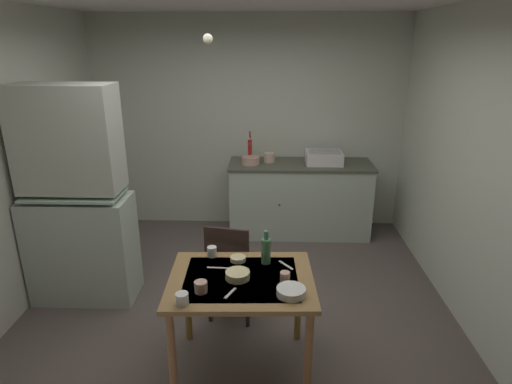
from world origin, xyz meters
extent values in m
plane|color=#584C49|center=(0.00, 0.00, 0.00)|extent=(5.30, 5.30, 0.00)
cube|color=beige|center=(0.00, 2.20, 1.34)|extent=(4.03, 0.10, 2.68)
cube|color=beige|center=(2.01, 0.00, 1.34)|extent=(0.10, 4.40, 2.68)
cube|color=#AEBEAE|center=(-1.47, 0.29, 0.51)|extent=(0.94, 0.46, 1.01)
cube|color=#B5BBAC|center=(-1.47, 0.29, 1.56)|extent=(0.87, 0.39, 0.93)
cube|color=#A1C0AA|center=(-1.47, 0.26, 1.05)|extent=(0.85, 0.42, 0.02)
cube|color=#AEBEAE|center=(0.66, 1.83, 0.45)|extent=(1.73, 0.60, 0.90)
cube|color=#4D5041|center=(0.66, 1.83, 0.91)|extent=(1.76, 0.63, 0.03)
sphere|color=#2D2823|center=(0.40, 1.52, 0.49)|extent=(0.02, 0.02, 0.02)
cube|color=white|center=(0.94, 1.83, 1.00)|extent=(0.44, 0.34, 0.15)
cube|color=black|center=(0.94, 1.83, 1.07)|extent=(0.38, 0.28, 0.01)
cylinder|color=#B21E19|center=(0.03, 1.88, 1.07)|extent=(0.05, 0.05, 0.28)
cylinder|color=#B21E19|center=(0.03, 1.81, 1.17)|extent=(0.03, 0.12, 0.03)
cylinder|color=red|center=(0.03, 1.94, 1.26)|extent=(0.02, 0.16, 0.12)
cylinder|color=tan|center=(0.05, 1.78, 0.97)|extent=(0.22, 0.22, 0.09)
cylinder|color=beige|center=(0.28, 1.88, 0.99)|extent=(0.14, 0.14, 0.12)
cube|color=olive|center=(0.09, -0.65, 0.76)|extent=(1.05, 0.83, 0.04)
cube|color=white|center=(0.09, -0.65, 0.77)|extent=(0.82, 0.65, 0.00)
cylinder|color=#9A6A47|center=(-0.35, -1.00, 0.37)|extent=(0.06, 0.06, 0.74)
cylinder|color=#986A41|center=(0.55, -0.97, 0.37)|extent=(0.06, 0.06, 0.74)
cylinder|color=olive|center=(-0.38, -0.33, 0.37)|extent=(0.06, 0.06, 0.74)
cylinder|color=olive|center=(0.53, -0.29, 0.37)|extent=(0.06, 0.06, 0.74)
cube|color=#2E2021|center=(-0.03, 0.05, 0.42)|extent=(0.47, 0.47, 0.03)
cube|color=#322420|center=(-0.07, -0.13, 0.68)|extent=(0.38, 0.10, 0.49)
cylinder|color=#2E2021|center=(0.17, 0.18, 0.20)|extent=(0.04, 0.04, 0.41)
cylinder|color=#2E2021|center=(-0.16, 0.25, 0.20)|extent=(0.04, 0.04, 0.41)
cylinder|color=#2E2021|center=(0.10, -0.15, 0.20)|extent=(0.04, 0.04, 0.41)
cylinder|color=#2E2021|center=(-0.23, -0.08, 0.20)|extent=(0.04, 0.04, 0.41)
cylinder|color=beige|center=(0.05, -0.39, 0.79)|extent=(0.12, 0.12, 0.03)
cylinder|color=beige|center=(0.06, -0.65, 0.80)|extent=(0.17, 0.17, 0.05)
cylinder|color=white|center=(0.43, -0.85, 0.80)|extent=(0.19, 0.19, 0.05)
cylinder|color=tan|center=(-0.17, -0.83, 0.81)|extent=(0.09, 0.09, 0.08)
cylinder|color=white|center=(-0.16, -0.33, 0.81)|extent=(0.07, 0.07, 0.08)
cylinder|color=white|center=(-0.27, -0.98, 0.81)|extent=(0.08, 0.08, 0.08)
cylinder|color=tan|center=(0.39, -0.69, 0.81)|extent=(0.07, 0.07, 0.08)
cylinder|color=#4C7F56|center=(0.26, -0.42, 0.87)|extent=(0.07, 0.07, 0.19)
cylinder|color=#4C7F56|center=(0.26, -0.42, 1.00)|extent=(0.03, 0.03, 0.07)
cube|color=silver|center=(-0.09, -0.51, 0.78)|extent=(0.18, 0.02, 0.00)
cube|color=beige|center=(0.03, -0.85, 0.78)|extent=(0.08, 0.13, 0.00)
cube|color=beige|center=(0.41, -0.46, 0.78)|extent=(0.11, 0.14, 0.00)
sphere|color=#F9EFCC|center=(-0.23, 0.33, 2.37)|extent=(0.08, 0.08, 0.08)
camera|label=1|loc=(0.28, -3.30, 2.36)|focal=30.20mm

